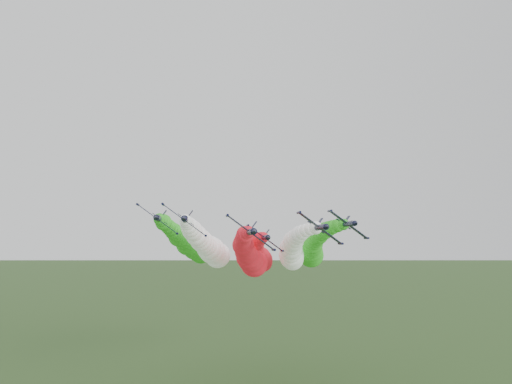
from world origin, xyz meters
TOP-DOWN VIEW (x-y plane):
  - jet_lead at (-2.15, 44.89)m, footprint 16.13×78.94m
  - jet_inner_left at (-12.78, 52.28)m, footprint 16.08×78.89m
  - jet_inner_right at (10.30, 50.16)m, footprint 15.52×78.32m
  - jet_outer_left at (-18.14, 58.81)m, footprint 15.51×78.32m
  - jet_outer_right at (18.89, 61.96)m, footprint 16.26×79.06m
  - jet_trail at (3.55, 70.81)m, footprint 15.61×78.42m

SIDE VIEW (x-z plane):
  - jet_trail at x=3.55m, z-range 30.12..44.74m
  - jet_lead at x=-2.15m, z-range 30.55..45.69m
  - jet_inner_right at x=10.30m, z-range 31.95..46.48m
  - jet_outer_right at x=18.89m, z-range 32.38..47.65m
  - jet_inner_left at x=-12.78m, z-range 32.90..48.00m
  - jet_outer_left at x=-18.14m, z-range 33.84..48.36m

